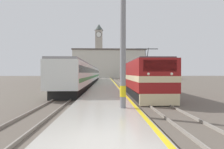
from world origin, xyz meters
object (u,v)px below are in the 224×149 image
Objects in this scene: locomotive_train at (139,77)px; passenger_train at (88,75)px; catenary_mast at (125,39)px; clock_tower at (99,50)px.

locomotive_train is 17.03m from passenger_train.
catenary_mast is 0.30× the size of clock_tower.
passenger_train is 1.69× the size of clock_tower.
catenary_mast is 72.48m from clock_tower.
catenary_mast is at bearing -104.92° from locomotive_train.
clock_tower is (-6.82, 61.77, 11.35)m from locomotive_train.
catenary_mast is (4.63, -25.42, 2.17)m from passenger_train.
passenger_train is 25.92m from catenary_mast.
passenger_train is at bearing 100.32° from catenary_mast.
passenger_train is (-7.30, 15.38, 0.15)m from locomotive_train.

